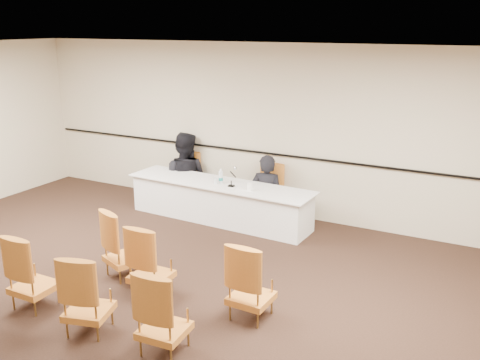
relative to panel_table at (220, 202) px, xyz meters
The scene contains 20 objects.
floor 3.28m from the panel_table, 79.19° to the right, with size 10.00×10.00×0.00m, color black.
ceiling 4.21m from the panel_table, 79.19° to the right, with size 10.00×10.00×0.00m, color silver.
wall_back 1.54m from the panel_table, 52.63° to the left, with size 10.00×0.04×3.00m, color beige.
wall_rail 1.24m from the panel_table, 51.20° to the left, with size 9.80×0.04×0.03m, color black.
panel_table is the anchor object (origin of this frame).
panelist_main 0.83m from the panel_table, 36.48° to the left, with size 0.59×0.39×1.62m, color black.
panelist_main_chair 0.84m from the panel_table, 36.48° to the left, with size 0.50×0.50×0.95m, color #A7611E, non-canonical shape.
panelist_second 1.23m from the panel_table, 152.73° to the left, with size 0.92×0.72×1.90m, color black.
panelist_second_chair 1.24m from the panel_table, 152.73° to the left, with size 0.50×0.50×0.95m, color #A7611E, non-canonical shape.
papers 0.68m from the panel_table, 12.70° to the right, with size 0.30×0.22×0.00m, color white.
microphone 0.58m from the panel_table, 17.42° to the right, with size 0.11×0.22×0.31m, color black, non-canonical shape.
water_bottle 0.46m from the panel_table, ahead, with size 0.08×0.08×0.25m, color #17817F, non-canonical shape.
drinking_glass 0.40m from the panel_table, 106.06° to the right, with size 0.06×0.06×0.10m, color silver.
coffee_cup 0.78m from the panel_table, 13.01° to the right, with size 0.08×0.08×0.13m, color white.
aud_chair_front_left 2.45m from the panel_table, 91.45° to the right, with size 0.50×0.50×0.95m, color #A7611E, non-canonical shape.
aud_chair_front_mid 2.77m from the panel_table, 77.99° to the right, with size 0.50×0.50×0.95m, color #A7611E, non-canonical shape.
aud_chair_front_right 3.25m from the panel_table, 53.49° to the right, with size 0.50×0.50×0.95m, color #A7611E, non-canonical shape.
aud_chair_back_left 3.64m from the panel_table, 97.78° to the right, with size 0.50×0.50×0.95m, color #A7611E, non-canonical shape.
aud_chair_back_mid 3.75m from the panel_table, 82.64° to the right, with size 0.50×0.50×0.95m, color #A7611E, non-canonical shape.
aud_chair_back_right 3.91m from the panel_table, 68.40° to the right, with size 0.50×0.50×0.95m, color #A7611E, non-canonical shape.
Camera 1 is at (3.81, -4.37, 3.31)m, focal length 40.00 mm.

